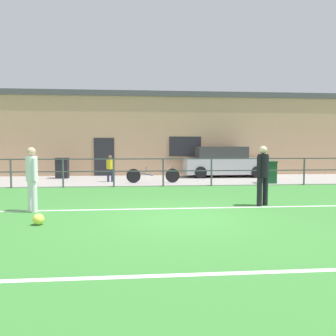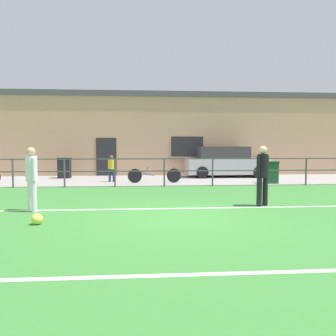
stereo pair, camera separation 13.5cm
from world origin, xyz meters
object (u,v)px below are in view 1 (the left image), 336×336
(player_goalkeeper, at_px, (263,172))
(parked_car_red, at_px, (224,162))
(soccer_ball_match, at_px, (38,219))
(bicycle_parked_0, at_px, (153,175))
(player_striker, at_px, (32,175))
(trash_bin_0, at_px, (269,172))
(trash_bin_1, at_px, (62,168))
(spectator_child, at_px, (110,167))

(player_goalkeeper, xyz_separation_m, parked_car_red, (1.13, 8.51, -0.16))
(soccer_ball_match, height_order, bicycle_parked_0, bicycle_parked_0)
(player_striker, xyz_separation_m, bicycle_parked_0, (3.28, 6.13, -0.57))
(player_striker, distance_m, trash_bin_0, 10.05)
(soccer_ball_match, xyz_separation_m, trash_bin_1, (-1.79, 10.12, 0.42))
(trash_bin_0, bearing_deg, player_goalkeeper, -113.82)
(player_striker, xyz_separation_m, spectator_child, (1.35, 6.70, -0.21))
(bicycle_parked_0, relative_size, trash_bin_1, 2.28)
(soccer_ball_match, distance_m, trash_bin_0, 10.50)
(spectator_child, bearing_deg, trash_bin_0, 167.55)
(player_striker, distance_m, trash_bin_1, 8.74)
(spectator_child, distance_m, trash_bin_0, 7.11)
(soccer_ball_match, bearing_deg, bicycle_parked_0, 70.37)
(trash_bin_1, bearing_deg, spectator_child, -37.12)
(spectator_child, relative_size, trash_bin_0, 1.25)
(bicycle_parked_0, bearing_deg, soccer_ball_match, -109.63)
(parked_car_red, bearing_deg, player_striker, -129.21)
(player_striker, height_order, soccer_ball_match, player_striker)
(soccer_ball_match, height_order, spectator_child, spectator_child)
(trash_bin_0, bearing_deg, parked_car_red, 110.07)
(player_goalkeeper, relative_size, trash_bin_1, 1.59)
(player_goalkeeper, xyz_separation_m, bicycle_parked_0, (-2.77, 5.84, -0.58))
(player_goalkeeper, relative_size, bicycle_parked_0, 0.70)
(spectator_child, relative_size, bicycle_parked_0, 0.51)
(trash_bin_0, bearing_deg, bicycle_parked_0, 173.47)
(parked_car_red, bearing_deg, soccer_ball_match, -122.77)
(player_striker, relative_size, spectator_child, 1.33)
(soccer_ball_match, xyz_separation_m, spectator_child, (0.78, 8.17, 0.59))
(player_goalkeeper, bearing_deg, soccer_ball_match, 167.89)
(player_striker, distance_m, parked_car_red, 11.36)
(bicycle_parked_0, xyz_separation_m, trash_bin_1, (-4.50, 2.52, 0.19))
(player_goalkeeper, xyz_separation_m, trash_bin_0, (2.32, 5.25, -0.43))
(trash_bin_0, bearing_deg, spectator_child, 170.63)
(soccer_ball_match, relative_size, bicycle_parked_0, 0.10)
(parked_car_red, height_order, trash_bin_1, parked_car_red)
(parked_car_red, relative_size, bicycle_parked_0, 1.83)
(player_goalkeeper, height_order, parked_car_red, player_goalkeeper)
(player_goalkeeper, distance_m, soccer_ball_match, 5.81)
(player_goalkeeper, bearing_deg, trash_bin_1, 101.09)
(spectator_child, bearing_deg, soccer_ball_match, 81.45)
(spectator_child, relative_size, trash_bin_1, 1.17)
(soccer_ball_match, relative_size, spectator_child, 0.20)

